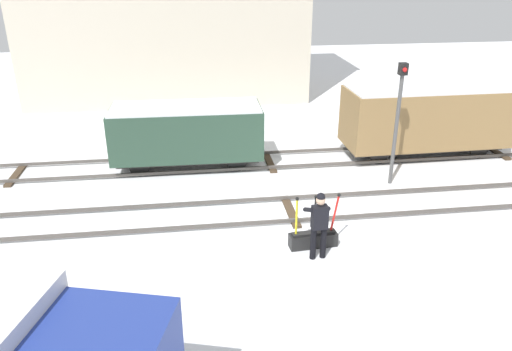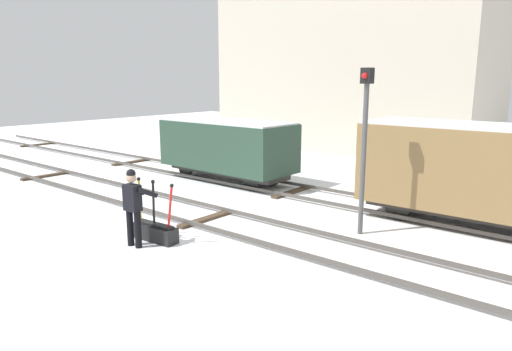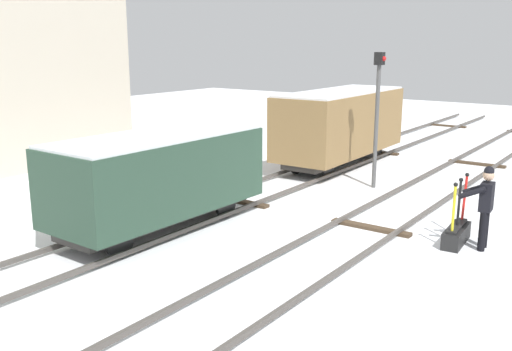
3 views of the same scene
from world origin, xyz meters
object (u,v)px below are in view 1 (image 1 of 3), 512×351
at_px(signal_post, 398,113).
at_px(freight_car_far_end, 187,133).
at_px(rail_worker, 319,221).
at_px(switch_lever_frame, 313,238).
at_px(freight_car_near_switch, 427,117).

height_order(signal_post, freight_car_far_end, signal_post).
relative_size(rail_worker, signal_post, 0.45).
height_order(switch_lever_frame, freight_car_far_end, freight_car_far_end).
distance_m(switch_lever_frame, signal_post, 5.39).
relative_size(switch_lever_frame, freight_car_near_switch, 0.24).
distance_m(rail_worker, signal_post, 5.52).
bearing_deg(switch_lever_frame, signal_post, 40.84).
bearing_deg(freight_car_far_end, freight_car_near_switch, 0.91).
height_order(freight_car_near_switch, freight_car_far_end, freight_car_near_switch).
bearing_deg(switch_lever_frame, freight_car_far_end, 113.85).
distance_m(switch_lever_frame, freight_car_far_end, 6.67).
relative_size(rail_worker, freight_car_near_switch, 0.29).
distance_m(switch_lever_frame, rail_worker, 0.93).
xyz_separation_m(switch_lever_frame, rail_worker, (-0.02, -0.52, 0.76)).
distance_m(rail_worker, freight_car_far_end, 7.05).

